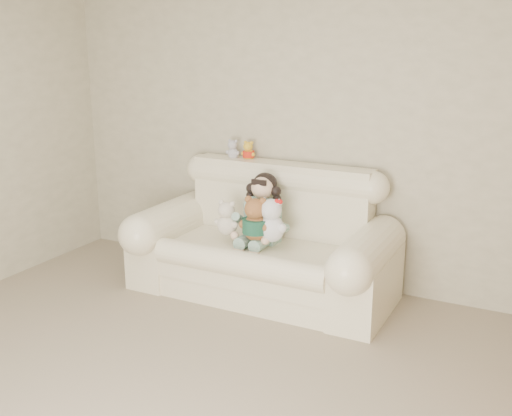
{
  "coord_description": "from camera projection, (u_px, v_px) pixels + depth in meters",
  "views": [
    {
      "loc": [
        1.96,
        -2.16,
        2.01
      ],
      "look_at": [
        -0.12,
        1.9,
        0.75
      ],
      "focal_mm": 42.83,
      "sensor_mm": 36.0,
      "label": 1
    }
  ],
  "objects": [
    {
      "name": "white_cat",
      "position": [
        272.0,
        215.0,
        4.68
      ],
      "size": [
        0.29,
        0.23,
        0.41
      ],
      "primitive_type": null,
      "rotation": [
        0.0,
        0.0,
        0.11
      ],
      "color": "silver",
      "rests_on": "sofa"
    },
    {
      "name": "cream_teddy",
      "position": [
        227.0,
        215.0,
        4.84
      ],
      "size": [
        0.26,
        0.24,
        0.34
      ],
      "primitive_type": null,
      "rotation": [
        0.0,
        0.0,
        0.44
      ],
      "color": "silver",
      "rests_on": "sofa"
    },
    {
      "name": "grey_mini_plush",
      "position": [
        233.0,
        148.0,
        5.24
      ],
      "size": [
        0.16,
        0.14,
        0.21
      ],
      "primitive_type": null,
      "rotation": [
        0.0,
        0.0,
        -0.38
      ],
      "color": "#AEADB4",
      "rests_on": "sofa"
    },
    {
      "name": "wall_back",
      "position": [
        302.0,
        128.0,
        5.05
      ],
      "size": [
        4.5,
        0.0,
        4.5
      ],
      "primitive_type": "plane",
      "rotation": [
        1.57,
        0.0,
        0.0
      ],
      "color": "beige",
      "rests_on": "ground"
    },
    {
      "name": "sofa",
      "position": [
        262.0,
        233.0,
        4.87
      ],
      "size": [
        2.1,
        0.95,
        1.03
      ],
      "primitive_type": null,
      "color": "beige",
      "rests_on": "floor"
    },
    {
      "name": "brown_teddy",
      "position": [
        256.0,
        215.0,
        4.7
      ],
      "size": [
        0.29,
        0.23,
        0.41
      ],
      "primitive_type": null,
      "rotation": [
        0.0,
        0.0,
        0.12
      ],
      "color": "brown",
      "rests_on": "sofa"
    },
    {
      "name": "seated_child",
      "position": [
        263.0,
        207.0,
        4.9
      ],
      "size": [
        0.37,
        0.44,
        0.57
      ],
      "primitive_type": null,
      "rotation": [
        0.0,
        0.0,
        -0.06
      ],
      "color": "#287458",
      "rests_on": "sofa"
    },
    {
      "name": "yellow_mini_bear",
      "position": [
        249.0,
        149.0,
        5.19
      ],
      "size": [
        0.14,
        0.11,
        0.2
      ],
      "primitive_type": null,
      "rotation": [
        0.0,
        0.0,
        0.09
      ],
      "color": "yellow",
      "rests_on": "sofa"
    }
  ]
}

